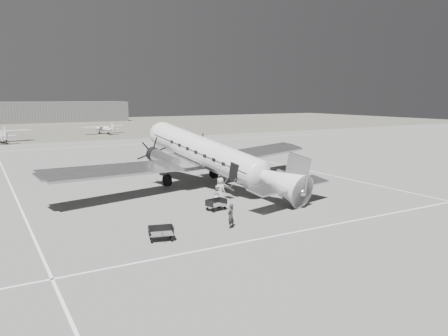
% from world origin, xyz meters
% --- Properties ---
extents(ground, '(260.00, 260.00, 0.00)m').
position_xyz_m(ground, '(0.00, 0.00, 0.00)').
color(ground, slate).
rests_on(ground, ground).
extents(taxi_line_near, '(60.00, 0.15, 0.01)m').
position_xyz_m(taxi_line_near, '(0.00, -14.00, 0.01)').
color(taxi_line_near, white).
rests_on(taxi_line_near, ground).
extents(taxi_line_right, '(0.15, 80.00, 0.01)m').
position_xyz_m(taxi_line_right, '(12.00, 0.00, 0.01)').
color(taxi_line_right, white).
rests_on(taxi_line_right, ground).
extents(taxi_line_left, '(0.15, 60.00, 0.01)m').
position_xyz_m(taxi_line_left, '(-18.00, 10.00, 0.01)').
color(taxi_line_left, white).
rests_on(taxi_line_left, ground).
extents(taxi_line_horizon, '(90.00, 0.15, 0.01)m').
position_xyz_m(taxi_line_horizon, '(0.00, 40.00, 0.01)').
color(taxi_line_horizon, white).
rests_on(taxi_line_horizon, ground).
extents(grass_infield, '(260.00, 90.00, 0.01)m').
position_xyz_m(grass_infield, '(0.00, 95.00, 0.00)').
color(grass_infield, '#5A584C').
rests_on(grass_infield, ground).
extents(hangar_main, '(42.00, 14.00, 6.60)m').
position_xyz_m(hangar_main, '(5.00, 120.00, 3.30)').
color(hangar_main, '#5E5E5E').
rests_on(hangar_main, ground).
extents(dc3_airliner, '(33.54, 26.85, 5.63)m').
position_xyz_m(dc3_airliner, '(-2.15, -0.20, 2.82)').
color(dc3_airliner, silver).
rests_on(dc3_airliner, ground).
extents(light_plane_right, '(11.41, 10.10, 2.02)m').
position_xyz_m(light_plane_right, '(4.72, 63.69, 1.01)').
color(light_plane_right, silver).
rests_on(light_plane_right, ground).
extents(baggage_cart_near, '(1.70, 1.37, 0.85)m').
position_xyz_m(baggage_cart_near, '(-5.55, -6.98, 0.42)').
color(baggage_cart_near, '#545454').
rests_on(baggage_cart_near, ground).
extents(baggage_cart_far, '(1.73, 1.42, 0.85)m').
position_xyz_m(baggage_cart_far, '(-11.63, -11.38, 0.43)').
color(baggage_cart_far, '#545454').
rests_on(baggage_cart_far, ground).
extents(ground_crew, '(0.69, 0.61, 1.59)m').
position_xyz_m(ground_crew, '(-6.86, -11.27, 0.79)').
color(ground_crew, '#2C2C2C').
rests_on(ground_crew, ground).
extents(ramp_agent, '(0.68, 0.85, 1.64)m').
position_xyz_m(ramp_agent, '(-4.88, -5.99, 0.82)').
color(ramp_agent, silver).
rests_on(ramp_agent, ground).
extents(passenger, '(0.84, 1.07, 1.92)m').
position_xyz_m(passenger, '(-3.91, -4.68, 0.96)').
color(passenger, '#ABABA9').
rests_on(passenger, ground).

